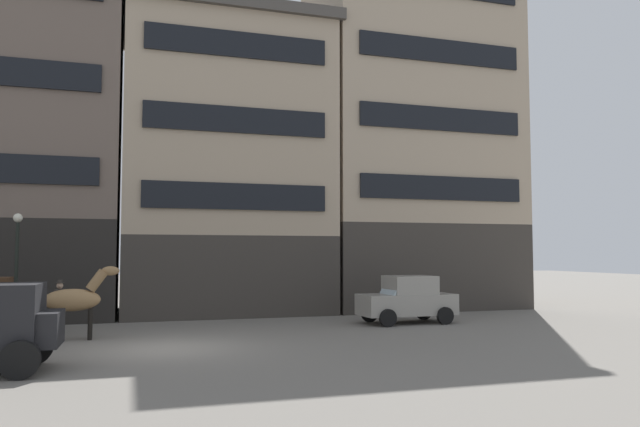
# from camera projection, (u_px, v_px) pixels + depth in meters

# --- Properties ---
(ground_plane) EXTENTS (120.00, 120.00, 0.00)m
(ground_plane) POSITION_uv_depth(u_px,v_px,m) (165.00, 349.00, 17.30)
(ground_plane) COLOR slate
(building_center_left) EXTENTS (9.05, 7.49, 15.58)m
(building_center_left) POSITION_uv_depth(u_px,v_px,m) (16.00, 134.00, 26.12)
(building_center_left) COLOR black
(building_center_left) RESTS_ON ground_plane
(building_center_right) EXTENTS (9.62, 7.49, 13.62)m
(building_center_right) POSITION_uv_depth(u_px,v_px,m) (225.00, 165.00, 28.74)
(building_center_right) COLOR #38332D
(building_center_right) RESTS_ON ground_plane
(building_far_right) EXTENTS (10.26, 7.49, 17.56)m
(building_far_right) POSITION_uv_depth(u_px,v_px,m) (409.00, 136.00, 31.74)
(building_far_right) COLOR #38332D
(building_far_right) RESTS_ON ground_plane
(draft_horse) EXTENTS (2.35, 0.66, 2.30)m
(draft_horse) POSITION_uv_depth(u_px,v_px,m) (76.00, 299.00, 19.12)
(draft_horse) COLOR #937047
(draft_horse) RESTS_ON ground_plane
(sedan_light) EXTENTS (3.74, 1.95, 1.83)m
(sedan_light) POSITION_uv_depth(u_px,v_px,m) (407.00, 300.00, 23.61)
(sedan_light) COLOR gray
(sedan_light) RESTS_ON ground_plane
(pedestrian_officer) EXTENTS (0.48, 0.48, 1.79)m
(pedestrian_officer) POSITION_uv_depth(u_px,v_px,m) (59.00, 304.00, 20.87)
(pedestrian_officer) COLOR #38332D
(pedestrian_officer) RESTS_ON ground_plane
(streetlamp_curbside) EXTENTS (0.32, 0.32, 4.12)m
(streetlamp_curbside) POSITION_uv_depth(u_px,v_px,m) (17.00, 254.00, 21.41)
(streetlamp_curbside) COLOR black
(streetlamp_curbside) RESTS_ON ground_plane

